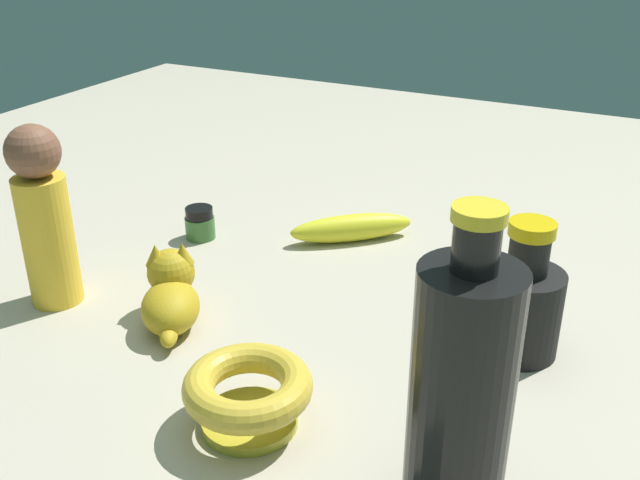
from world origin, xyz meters
name	(u,v)px	position (x,y,z in m)	size (l,w,h in m)	color
ground	(320,296)	(0.00, 0.00, 0.00)	(2.00, 2.00, 0.00)	#BCB29E
nail_polish_jar	(200,223)	(0.23, -0.07, 0.02)	(0.04, 0.04, 0.05)	#3A6C30
banana	(351,228)	(0.03, -0.16, 0.02)	(0.18, 0.04, 0.04)	yellow
cat_figurine	(171,293)	(0.12, 0.13, 0.04)	(0.10, 0.12, 0.09)	gold
bowl	(248,392)	(-0.05, 0.24, 0.04)	(0.12, 0.12, 0.06)	gold
bottle_tall	(462,390)	(-0.24, 0.25, 0.11)	(0.08, 0.08, 0.26)	black
bangle	(489,273)	(-0.17, -0.14, 0.01)	(0.09, 0.09, 0.02)	yellow
person_figure_adult	(44,216)	(0.28, 0.15, 0.11)	(0.08, 0.08, 0.22)	yellow
bottle_short	(522,304)	(-0.24, 0.01, 0.06)	(0.08, 0.08, 0.15)	black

